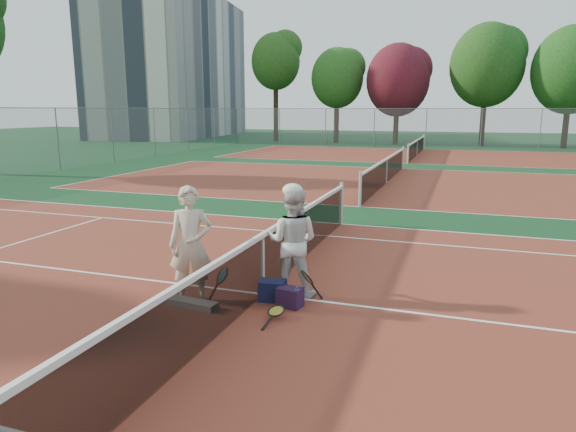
{
  "coord_description": "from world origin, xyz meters",
  "views": [
    {
      "loc": [
        2.93,
        -7.3,
        2.93
      ],
      "look_at": [
        0.0,
        1.25,
        1.05
      ],
      "focal_mm": 32.0,
      "sensor_mm": 36.0,
      "label": 1
    }
  ],
  "objects_px": {
    "apartment_block": "(174,67)",
    "sports_bag_navy": "(272,291)",
    "net_main": "(263,264)",
    "racket_spare": "(276,313)",
    "sports_bag_purple": "(290,297)",
    "player_a": "(191,245)",
    "racket_red": "(223,284)",
    "player_b": "(292,241)",
    "racket_black_held": "(307,286)",
    "water_bottle": "(297,299)"
  },
  "relations": [
    {
      "from": "player_b",
      "to": "racket_spare",
      "type": "bearing_deg",
      "value": 92.02
    },
    {
      "from": "net_main",
      "to": "racket_spare",
      "type": "height_order",
      "value": "net_main"
    },
    {
      "from": "racket_red",
      "to": "net_main",
      "type": "bearing_deg",
      "value": -12.04
    },
    {
      "from": "apartment_block",
      "to": "sports_bag_purple",
      "type": "height_order",
      "value": "apartment_block"
    },
    {
      "from": "net_main",
      "to": "player_b",
      "type": "distance_m",
      "value": 0.6
    },
    {
      "from": "player_b",
      "to": "sports_bag_navy",
      "type": "xyz_separation_m",
      "value": [
        -0.19,
        -0.41,
        -0.71
      ]
    },
    {
      "from": "player_b",
      "to": "racket_red",
      "type": "bearing_deg",
      "value": 30.4
    },
    {
      "from": "net_main",
      "to": "sports_bag_purple",
      "type": "height_order",
      "value": "net_main"
    },
    {
      "from": "sports_bag_navy",
      "to": "sports_bag_purple",
      "type": "relative_size",
      "value": 1.11
    },
    {
      "from": "apartment_block",
      "to": "racket_spare",
      "type": "relative_size",
      "value": 37.08
    },
    {
      "from": "player_b",
      "to": "sports_bag_navy",
      "type": "bearing_deg",
      "value": 60.79
    },
    {
      "from": "apartment_block",
      "to": "sports_bag_navy",
      "type": "height_order",
      "value": "apartment_block"
    },
    {
      "from": "player_b",
      "to": "racket_spare",
      "type": "xyz_separation_m",
      "value": [
        0.11,
        -1.05,
        -0.79
      ]
    },
    {
      "from": "racket_spare",
      "to": "net_main",
      "type": "bearing_deg",
      "value": 36.61
    },
    {
      "from": "net_main",
      "to": "sports_bag_navy",
      "type": "xyz_separation_m",
      "value": [
        0.24,
        -0.2,
        -0.35
      ]
    },
    {
      "from": "player_a",
      "to": "racket_red",
      "type": "distance_m",
      "value": 0.8
    },
    {
      "from": "racket_black_held",
      "to": "player_a",
      "type": "bearing_deg",
      "value": -27.51
    },
    {
      "from": "racket_red",
      "to": "racket_black_held",
      "type": "height_order",
      "value": "racket_red"
    },
    {
      "from": "apartment_block",
      "to": "sports_bag_navy",
      "type": "bearing_deg",
      "value": -57.43
    },
    {
      "from": "sports_bag_purple",
      "to": "sports_bag_navy",
      "type": "bearing_deg",
      "value": 154.87
    },
    {
      "from": "racket_spare",
      "to": "sports_bag_purple",
      "type": "distance_m",
      "value": 0.49
    },
    {
      "from": "racket_black_held",
      "to": "racket_spare",
      "type": "relative_size",
      "value": 0.86
    },
    {
      "from": "apartment_block",
      "to": "racket_red",
      "type": "xyz_separation_m",
      "value": [
        27.49,
        -44.43,
        -7.24
      ]
    },
    {
      "from": "sports_bag_navy",
      "to": "sports_bag_purple",
      "type": "distance_m",
      "value": 0.38
    },
    {
      "from": "player_a",
      "to": "racket_spare",
      "type": "height_order",
      "value": "player_a"
    },
    {
      "from": "apartment_block",
      "to": "sports_bag_purple",
      "type": "distance_m",
      "value": 53.28
    },
    {
      "from": "racket_black_held",
      "to": "net_main",
      "type": "bearing_deg",
      "value": -50.51
    },
    {
      "from": "sports_bag_purple",
      "to": "water_bottle",
      "type": "height_order",
      "value": "water_bottle"
    },
    {
      "from": "water_bottle",
      "to": "racket_black_held",
      "type": "bearing_deg",
      "value": 78.48
    },
    {
      "from": "water_bottle",
      "to": "racket_spare",
      "type": "bearing_deg",
      "value": -110.27
    },
    {
      "from": "net_main",
      "to": "racket_spare",
      "type": "relative_size",
      "value": 18.5
    },
    {
      "from": "net_main",
      "to": "apartment_block",
      "type": "distance_m",
      "value": 52.62
    },
    {
      "from": "racket_red",
      "to": "water_bottle",
      "type": "relative_size",
      "value": 1.73
    },
    {
      "from": "sports_bag_navy",
      "to": "racket_red",
      "type": "bearing_deg",
      "value": -162.87
    },
    {
      "from": "racket_black_held",
      "to": "water_bottle",
      "type": "relative_size",
      "value": 1.7
    },
    {
      "from": "net_main",
      "to": "sports_bag_purple",
      "type": "distance_m",
      "value": 0.77
    },
    {
      "from": "player_a",
      "to": "racket_red",
      "type": "xyz_separation_m",
      "value": [
        0.43,
        0.18,
        -0.64
      ]
    },
    {
      "from": "racket_red",
      "to": "sports_bag_navy",
      "type": "bearing_deg",
      "value": -35.08
    },
    {
      "from": "sports_bag_navy",
      "to": "water_bottle",
      "type": "xyz_separation_m",
      "value": [
        0.47,
        -0.19,
        -0.01
      ]
    },
    {
      "from": "net_main",
      "to": "racket_red",
      "type": "relative_size",
      "value": 21.13
    },
    {
      "from": "sports_bag_purple",
      "to": "player_b",
      "type": "bearing_deg",
      "value": 104.64
    },
    {
      "from": "apartment_block",
      "to": "racket_red",
      "type": "relative_size",
      "value": 42.35
    },
    {
      "from": "apartment_block",
      "to": "racket_red",
      "type": "distance_m",
      "value": 52.75
    },
    {
      "from": "player_a",
      "to": "player_b",
      "type": "distance_m",
      "value": 1.59
    },
    {
      "from": "water_bottle",
      "to": "player_a",
      "type": "bearing_deg",
      "value": -172.64
    },
    {
      "from": "player_a",
      "to": "sports_bag_purple",
      "type": "distance_m",
      "value": 1.71
    },
    {
      "from": "net_main",
      "to": "apartment_block",
      "type": "height_order",
      "value": "apartment_block"
    },
    {
      "from": "apartment_block",
      "to": "player_b",
      "type": "bearing_deg",
      "value": -57.01
    },
    {
      "from": "player_b",
      "to": "racket_spare",
      "type": "height_order",
      "value": "player_b"
    },
    {
      "from": "sports_bag_navy",
      "to": "water_bottle",
      "type": "height_order",
      "value": "sports_bag_navy"
    }
  ]
}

